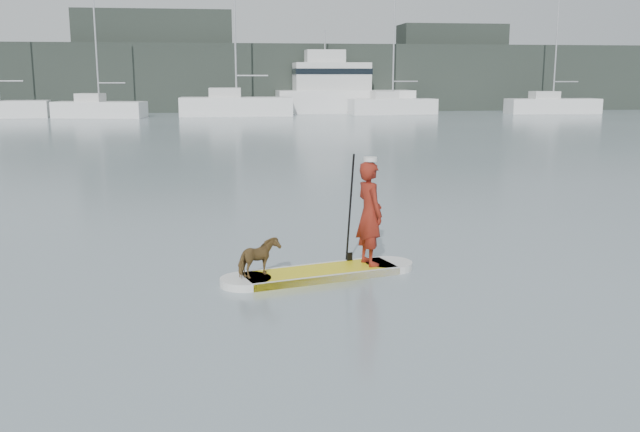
{
  "coord_description": "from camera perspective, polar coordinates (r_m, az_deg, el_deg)",
  "views": [
    {
      "loc": [
        -4.01,
        -14.14,
        3.19
      ],
      "look_at": [
        -2.52,
        -3.15,
        1.0
      ],
      "focal_mm": 40.0,
      "sensor_mm": 36.0,
      "label": 1
    }
  ],
  "objects": [
    {
      "name": "white_cap",
      "position": [
        11.54,
        4.05,
        4.56
      ],
      "size": [
        0.22,
        0.22,
        0.07
      ],
      "primitive_type": "cylinder",
      "color": "silver",
      "rests_on": "paddler"
    },
    {
      "name": "shore_building_east",
      "position": [
        71.61,
        10.41,
        11.63
      ],
      "size": [
        10.0,
        4.0,
        8.0
      ],
      "primitive_type": "cube",
      "color": "black",
      "rests_on": "ground"
    },
    {
      "name": "sailboat_f",
      "position": [
        65.17,
        18.07,
        8.51
      ],
      "size": [
        7.94,
        2.46,
        11.84
      ],
      "rotation": [
        0.0,
        0.0,
        -0.02
      ],
      "color": "white",
      "rests_on": "ground"
    },
    {
      "name": "dog",
      "position": [
        11.09,
        -4.93,
        -3.36
      ],
      "size": [
        0.75,
        0.7,
        0.6
      ],
      "primitive_type": "imported",
      "rotation": [
        0.0,
        0.0,
        2.27
      ],
      "color": "#54371D",
      "rests_on": "paddleboard"
    },
    {
      "name": "ground",
      "position": [
        15.04,
        7.94,
        -1.19
      ],
      "size": [
        140.0,
        140.0,
        0.0
      ],
      "primitive_type": "plane",
      "color": "slate",
      "rests_on": "ground"
    },
    {
      "name": "motor_yacht_a",
      "position": [
        63.2,
        1.52,
        10.07
      ],
      "size": [
        11.93,
        3.92,
        7.11
      ],
      "rotation": [
        0.0,
        0.0,
        0.02
      ],
      "color": "white",
      "rests_on": "ground"
    },
    {
      "name": "sailboat_e",
      "position": [
        61.18,
        5.77,
        8.82
      ],
      "size": [
        7.46,
        2.95,
        10.57
      ],
      "rotation": [
        0.0,
        0.0,
        0.08
      ],
      "color": "white",
      "rests_on": "ground"
    },
    {
      "name": "paddler",
      "position": [
        11.68,
        3.99,
        0.21
      ],
      "size": [
        0.57,
        0.71,
        1.71
      ],
      "primitive_type": "imported",
      "rotation": [
        0.0,
        0.0,
        1.85
      ],
      "color": "maroon",
      "rests_on": "paddleboard"
    },
    {
      "name": "shore_building_west",
      "position": [
        68.41,
        -13.02,
        11.97
      ],
      "size": [
        14.0,
        4.0,
        9.0
      ],
      "primitive_type": "cube",
      "color": "black",
      "rests_on": "ground"
    },
    {
      "name": "shore_mass",
      "position": [
        67.26,
        -4.37,
        10.96
      ],
      "size": [
        90.0,
        6.0,
        6.0
      ],
      "primitive_type": "cube",
      "color": "black",
      "rests_on": "ground"
    },
    {
      "name": "sailboat_c",
      "position": [
        58.1,
        -17.27,
        8.24
      ],
      "size": [
        7.23,
        3.66,
        9.91
      ],
      "rotation": [
        0.0,
        0.0,
        -0.2
      ],
      "color": "white",
      "rests_on": "ground"
    },
    {
      "name": "paddleboard",
      "position": [
        11.53,
        -0.0,
        -4.59
      ],
      "size": [
        3.21,
        1.45,
        0.12
      ],
      "rotation": [
        0.0,
        0.0,
        0.26
      ],
      "color": "yellow",
      "rests_on": "ground"
    },
    {
      "name": "paddle",
      "position": [
        11.91,
        2.41,
        -0.43
      ],
      "size": [
        0.11,
        0.3,
        2.0
      ],
      "rotation": [
        0.0,
        0.0,
        0.26
      ],
      "color": "black",
      "rests_on": "ground"
    },
    {
      "name": "sailboat_d",
      "position": [
        58.55,
        -6.76,
        8.88
      ],
      "size": [
        9.09,
        3.16,
        13.24
      ],
      "rotation": [
        0.0,
        0.0,
        -0.04
      ],
      "color": "white",
      "rests_on": "ground"
    }
  ]
}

